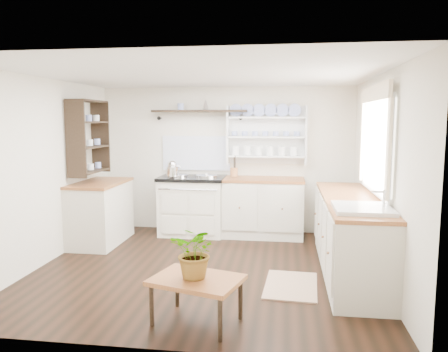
{
  "coord_description": "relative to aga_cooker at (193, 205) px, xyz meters",
  "views": [
    {
      "loc": [
        0.93,
        -5.01,
        1.78
      ],
      "look_at": [
        0.2,
        0.25,
        1.1
      ],
      "focal_mm": 35.0,
      "sensor_mm": 36.0,
      "label": 1
    }
  ],
  "objects": [
    {
      "name": "left_shelving",
      "position": [
        -1.36,
        -0.67,
        1.09
      ],
      "size": [
        0.28,
        0.8,
        1.05
      ],
      "primitive_type": "cube",
      "color": "black",
      "rests_on": "wall_left"
    },
    {
      "name": "floor",
      "position": [
        0.48,
        -1.57,
        -0.46
      ],
      "size": [
        4.0,
        3.8,
        0.01
      ],
      "primitive_type": "cube",
      "color": "black",
      "rests_on": "ground"
    },
    {
      "name": "left_cabinets",
      "position": [
        -1.22,
        -0.67,
        -0.0
      ],
      "size": [
        0.62,
        1.13,
        0.9
      ],
      "color": "beige",
      "rests_on": "floor"
    },
    {
      "name": "wall_right",
      "position": [
        2.48,
        -1.57,
        0.69
      ],
      "size": [
        0.02,
        3.8,
        2.3
      ],
      "primitive_type": "cube",
      "color": "beige",
      "rests_on": "ground"
    },
    {
      "name": "back_cabinets",
      "position": [
        1.08,
        0.03,
        -0.0
      ],
      "size": [
        1.27,
        0.63,
        0.9
      ],
      "color": "beige",
      "rests_on": "floor"
    },
    {
      "name": "wall_left",
      "position": [
        -1.52,
        -1.57,
        0.69
      ],
      "size": [
        0.02,
        3.8,
        2.3
      ],
      "primitive_type": "cube",
      "color": "beige",
      "rests_on": "ground"
    },
    {
      "name": "window",
      "position": [
        2.43,
        -1.42,
        1.1
      ],
      "size": [
        0.08,
        1.55,
        1.22
      ],
      "color": "white",
      "rests_on": "wall_right"
    },
    {
      "name": "plate_rack",
      "position": [
        1.13,
        0.29,
        1.09
      ],
      "size": [
        1.2,
        0.22,
        0.9
      ],
      "color": "white",
      "rests_on": "wall_back"
    },
    {
      "name": "ceiling",
      "position": [
        0.48,
        -1.57,
        1.84
      ],
      "size": [
        4.0,
        3.8,
        0.01
      ],
      "primitive_type": "cube",
      "color": "white",
      "rests_on": "wall_back"
    },
    {
      "name": "high_shelf",
      "position": [
        0.08,
        0.21,
        1.45
      ],
      "size": [
        1.5,
        0.29,
        0.16
      ],
      "color": "black",
      "rests_on": "wall_back"
    },
    {
      "name": "center_table",
      "position": [
        0.67,
        -2.97,
        -0.1
      ],
      "size": [
        0.88,
        0.73,
        0.41
      ],
      "rotation": [
        0.0,
        0.0,
        -0.28
      ],
      "color": "brown",
      "rests_on": "floor"
    },
    {
      "name": "floor_rug",
      "position": [
        1.51,
        -2.0,
        -0.46
      ],
      "size": [
        0.6,
        0.88,
        0.02
      ],
      "primitive_type": "cube",
      "rotation": [
        0.0,
        0.0,
        -0.06
      ],
      "color": "#8D7052",
      "rests_on": "floor"
    },
    {
      "name": "utensil_crock",
      "position": [
        0.64,
        0.11,
        0.51
      ],
      "size": [
        0.11,
        0.11,
        0.13
      ],
      "primitive_type": "cylinder",
      "color": "#AA6B3E",
      "rests_on": "back_cabinets"
    },
    {
      "name": "belfast_sink",
      "position": [
        2.18,
        -2.22,
        0.34
      ],
      "size": [
        0.55,
        0.6,
        0.45
      ],
      "color": "white",
      "rests_on": "right_cabinets"
    },
    {
      "name": "right_cabinets",
      "position": [
        2.18,
        -1.47,
        -0.0
      ],
      "size": [
        0.62,
        2.43,
        0.9
      ],
      "color": "beige",
      "rests_on": "floor"
    },
    {
      "name": "wall_back",
      "position": [
        0.48,
        0.33,
        0.69
      ],
      "size": [
        4.0,
        0.02,
        2.3
      ],
      "primitive_type": "cube",
      "color": "beige",
      "rests_on": "ground"
    },
    {
      "name": "potted_plant",
      "position": [
        0.67,
        -2.97,
        0.18
      ],
      "size": [
        0.5,
        0.46,
        0.47
      ],
      "primitive_type": "imported",
      "rotation": [
        0.0,
        0.0,
        -0.26
      ],
      "color": "#3F7233",
      "rests_on": "center_table"
    },
    {
      "name": "aga_cooker",
      "position": [
        0.0,
        0.0,
        0.0
      ],
      "size": [
        1.02,
        0.71,
        0.94
      ],
      "color": "silver",
      "rests_on": "floor"
    },
    {
      "name": "kettle",
      "position": [
        -0.28,
        -0.12,
        0.58
      ],
      "size": [
        0.19,
        0.19,
        0.23
      ],
      "primitive_type": null,
      "color": "silver",
      "rests_on": "aga_cooker"
    }
  ]
}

